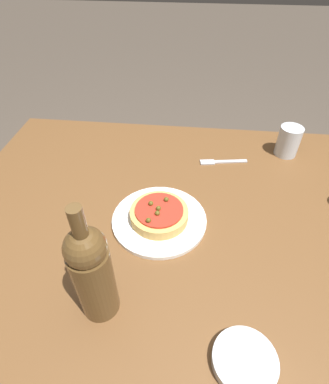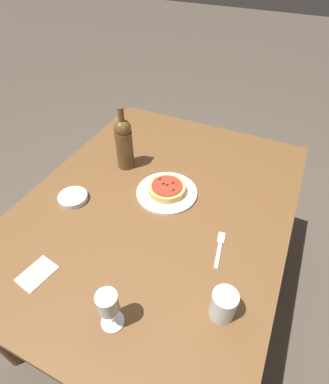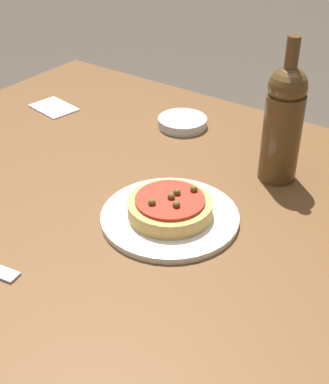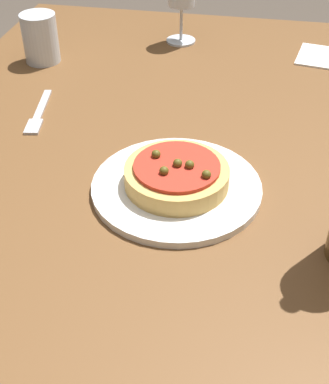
% 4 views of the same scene
% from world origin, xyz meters
% --- Properties ---
extents(dining_table, '(1.38, 1.07, 0.72)m').
position_xyz_m(dining_table, '(0.00, 0.00, 0.65)').
color(dining_table, brown).
rests_on(dining_table, ground_plane).
extents(dinner_plate, '(0.26, 0.26, 0.01)m').
position_xyz_m(dinner_plate, '(-0.07, 0.01, 0.73)').
color(dinner_plate, white).
rests_on(dinner_plate, dining_table).
extents(pizza, '(0.16, 0.16, 0.05)m').
position_xyz_m(pizza, '(-0.07, 0.01, 0.75)').
color(pizza, tan).
rests_on(pizza, dinner_plate).
extents(water_cup, '(0.08, 0.08, 0.11)m').
position_xyz_m(water_cup, '(0.33, 0.38, 0.78)').
color(water_cup, silver).
rests_on(water_cup, dining_table).
extents(fork, '(0.16, 0.05, 0.00)m').
position_xyz_m(fork, '(0.10, 0.31, 0.73)').
color(fork, '#B7B7BC').
rests_on(fork, dining_table).
extents(paper_napkin, '(0.13, 0.10, 0.00)m').
position_xyz_m(paper_napkin, '(0.47, -0.22, 0.73)').
color(paper_napkin, white).
rests_on(paper_napkin, dining_table).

